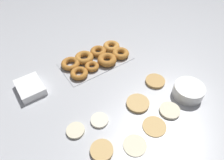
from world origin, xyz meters
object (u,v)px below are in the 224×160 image
object	(u,v)px
pancake_4	(100,120)
pancake_6	(135,145)
pancake_5	(170,110)
pancake_1	(155,81)
batter_bowl	(188,91)
pancake_3	(76,130)
donut_tray	(97,58)
container_stack	(30,87)
pancake_2	(138,103)
pancake_0	(154,126)
pancake_7	(102,150)

from	to	relation	value
pancake_4	pancake_6	world-z (taller)	pancake_4
pancake_5	pancake_1	bearing A→B (deg)	-112.48
pancake_1	batter_bowl	world-z (taller)	batter_bowl
pancake_5	pancake_6	xyz separation A→B (m)	(0.24, 0.04, -0.00)
pancake_3	donut_tray	distance (m)	0.48
pancake_3	container_stack	size ratio (longest dim) A/B	0.52
pancake_6	donut_tray	bearing A→B (deg)	-105.38
pancake_5	donut_tray	size ratio (longest dim) A/B	0.24
pancake_2	pancake_4	xyz separation A→B (m)	(0.20, -0.03, -0.00)
pancake_0	batter_bowl	bearing A→B (deg)	-170.96
pancake_3	pancake_5	world-z (taller)	same
pancake_5	container_stack	xyz separation A→B (m)	(0.50, -0.50, 0.01)
pancake_1	pancake_5	size ratio (longest dim) A/B	1.06
container_stack	pancake_0	bearing A→B (deg)	125.98
pancake_5	pancake_7	distance (m)	0.37
batter_bowl	container_stack	bearing A→B (deg)	-36.78
donut_tray	container_stack	world-z (taller)	same
pancake_3	pancake_6	size ratio (longest dim) A/B	0.81
pancake_4	container_stack	world-z (taller)	container_stack
pancake_2	container_stack	distance (m)	0.55
pancake_4	pancake_7	distance (m)	0.14
pancake_1	batter_bowl	xyz separation A→B (m)	(-0.07, 0.16, 0.02)
pancake_1	pancake_6	world-z (taller)	pancake_1
pancake_1	donut_tray	world-z (taller)	donut_tray
pancake_4	pancake_7	bearing A→B (deg)	61.41
donut_tray	container_stack	xyz separation A→B (m)	(0.40, 0.01, 0.00)
pancake_7	donut_tray	size ratio (longest dim) A/B	0.23
pancake_0	pancake_7	bearing A→B (deg)	-8.49
pancake_7	pancake_6	bearing A→B (deg)	155.64
pancake_3	pancake_5	xyz separation A→B (m)	(-0.42, 0.16, 0.00)
pancake_0	pancake_2	xyz separation A→B (m)	(-0.02, -0.14, 0.00)
donut_tray	batter_bowl	distance (m)	0.54
pancake_2	pancake_3	bearing A→B (deg)	-7.40
pancake_7	donut_tray	world-z (taller)	donut_tray
pancake_2	batter_bowl	distance (m)	0.26
pancake_7	donut_tray	bearing A→B (deg)	-119.53
pancake_1	pancake_6	xyz separation A→B (m)	(0.32, 0.22, -0.00)
pancake_2	pancake_7	distance (m)	0.29
pancake_7	container_stack	bearing A→B (deg)	-75.54
pancake_0	pancake_2	distance (m)	0.14
batter_bowl	pancake_0	bearing A→B (deg)	9.04
pancake_0	container_stack	bearing A→B (deg)	-54.02
pancake_0	container_stack	xyz separation A→B (m)	(0.38, -0.52, 0.02)
pancake_6	donut_tray	xyz separation A→B (m)	(-0.15, -0.55, 0.02)
pancake_3	container_stack	distance (m)	0.35
pancake_2	pancake_5	size ratio (longest dim) A/B	1.15
donut_tray	container_stack	size ratio (longest dim) A/B	2.67
pancake_5	container_stack	world-z (taller)	container_stack
pancake_0	pancake_4	size ratio (longest dim) A/B	1.32
pancake_4	container_stack	bearing A→B (deg)	-61.62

